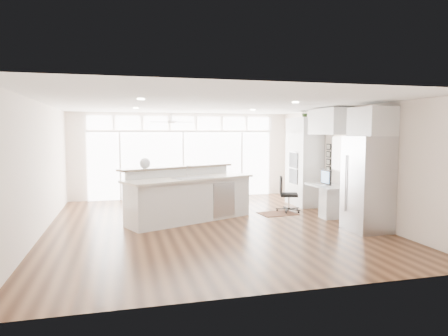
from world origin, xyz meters
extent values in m
cube|color=#3B2112|center=(0.00, 0.00, -0.01)|extent=(7.00, 8.00, 0.02)
cube|color=white|center=(0.00, 0.00, 2.70)|extent=(7.00, 8.00, 0.02)
cube|color=white|center=(0.00, 4.00, 1.35)|extent=(7.00, 0.04, 2.70)
cube|color=white|center=(0.00, -4.00, 1.35)|extent=(7.00, 0.04, 2.70)
cube|color=white|center=(-3.50, 0.00, 1.35)|extent=(0.04, 8.00, 2.70)
cube|color=white|center=(3.50, 0.00, 1.35)|extent=(0.04, 8.00, 2.70)
cube|color=white|center=(0.00, 3.94, 1.05)|extent=(5.80, 0.06, 2.08)
cube|color=white|center=(0.00, 3.94, 2.38)|extent=(5.90, 0.06, 0.40)
cube|color=white|center=(3.46, 0.30, 1.55)|extent=(0.04, 0.85, 0.85)
cube|color=white|center=(-0.50, 2.80, 2.48)|extent=(1.16, 1.16, 0.32)
cube|color=white|center=(0.00, 0.20, 2.68)|extent=(3.40, 3.00, 0.02)
cube|color=white|center=(3.17, 1.80, 1.25)|extent=(0.64, 1.20, 2.50)
cube|color=white|center=(3.13, 0.30, 0.38)|extent=(0.72, 1.30, 0.76)
cube|color=white|center=(3.17, 0.30, 2.35)|extent=(0.64, 1.30, 0.64)
cube|color=#B4B5B9|center=(3.11, -1.35, 1.00)|extent=(0.76, 0.90, 2.00)
cube|color=white|center=(3.17, -1.35, 2.30)|extent=(0.64, 0.90, 0.60)
cube|color=black|center=(3.46, 0.92, 1.40)|extent=(0.06, 0.22, 0.80)
cube|color=white|center=(-0.35, 0.54, 0.63)|extent=(3.38, 2.37, 1.26)
cube|color=black|center=(1.95, 0.77, 0.01)|extent=(0.98, 0.75, 0.01)
cube|color=black|center=(2.34, 0.95, 0.46)|extent=(0.60, 0.57, 0.92)
sphere|color=white|center=(-1.38, 0.53, 1.38)|extent=(0.33, 0.33, 0.24)
cube|color=black|center=(3.05, 0.30, 0.97)|extent=(0.10, 0.50, 0.41)
cube|color=silver|center=(2.88, 0.30, 0.77)|extent=(0.16, 0.31, 0.01)
imported|color=#304F22|center=(3.17, 1.80, 2.61)|extent=(0.30, 0.32, 0.22)
camera|label=1|loc=(-1.89, -8.66, 2.06)|focal=32.00mm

